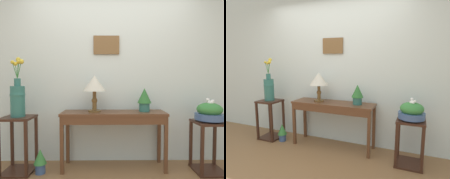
{
  "view_description": "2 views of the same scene",
  "coord_description": "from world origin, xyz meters",
  "views": [
    {
      "loc": [
        0.0,
        -1.51,
        1.19
      ],
      "look_at": [
        0.03,
        1.05,
        1.08
      ],
      "focal_mm": 31.29,
      "sensor_mm": 36.0,
      "label": 1
    },
    {
      "loc": [
        1.37,
        -1.81,
        1.51
      ],
      "look_at": [
        0.11,
        1.22,
        0.99
      ],
      "focal_mm": 31.58,
      "sensor_mm": 36.0,
      "label": 2
    }
  ],
  "objects": [
    {
      "name": "table_lamp",
      "position": [
        -0.2,
        1.13,
        1.14
      ],
      "size": [
        0.31,
        0.31,
        0.49
      ],
      "color": "brown",
      "rests_on": "console_table"
    },
    {
      "name": "planter_bowl_wide_right",
      "position": [
        1.3,
        1.0,
        0.79
      ],
      "size": [
        0.36,
        0.36,
        0.3
      ],
      "color": "#3D5684",
      "rests_on": "pedestal_stand_right"
    },
    {
      "name": "console_table",
      "position": [
        0.06,
        1.1,
        0.67
      ],
      "size": [
        1.4,
        0.41,
        0.78
      ],
      "color": "#56331E",
      "rests_on": "ground"
    },
    {
      "name": "flower_vase_tall_left",
      "position": [
        -1.19,
        1.02,
        0.99
      ],
      "size": [
        0.2,
        0.23,
        0.78
      ],
      "color": "#2D665B",
      "rests_on": "pedestal_stand_left"
    },
    {
      "name": "back_wall_with_art",
      "position": [
        -0.0,
        1.42,
        1.4
      ],
      "size": [
        9.0,
        0.13,
        2.8
      ],
      "color": "silver",
      "rests_on": "ground"
    },
    {
      "name": "potted_plant_floor",
      "position": [
        -0.89,
        0.97,
        0.18
      ],
      "size": [
        0.16,
        0.16,
        0.32
      ],
      "color": "#3D5684",
      "rests_on": "ground"
    },
    {
      "name": "pedestal_stand_right",
      "position": [
        1.3,
        1.0,
        0.33
      ],
      "size": [
        0.38,
        0.38,
        0.67
      ],
      "color": "#381E14",
      "rests_on": "ground"
    },
    {
      "name": "potted_plant_on_console",
      "position": [
        0.48,
        1.14,
        0.95
      ],
      "size": [
        0.19,
        0.19,
        0.32
      ],
      "color": "#2D665B",
      "rests_on": "console_table"
    },
    {
      "name": "pedestal_stand_left",
      "position": [
        -1.19,
        1.02,
        0.37
      ],
      "size": [
        0.38,
        0.38,
        0.73
      ],
      "color": "#381E14",
      "rests_on": "ground"
    }
  ]
}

